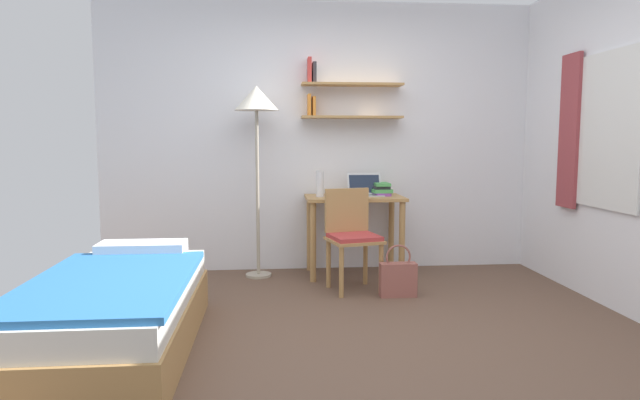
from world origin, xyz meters
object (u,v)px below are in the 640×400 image
(book_stack, at_px, (381,189))
(handbag, at_px, (398,278))
(desk, at_px, (354,213))
(desk_chair, at_px, (352,234))
(bed, at_px, (117,312))
(standing_lamp, at_px, (257,109))
(laptop, at_px, (365,190))
(water_bottle, at_px, (320,184))

(book_stack, relative_size, handbag, 0.58)
(desk, xyz_separation_m, desk_chair, (-0.09, -0.50, -0.11))
(bed, distance_m, book_stack, 2.75)
(standing_lamp, height_order, handbag, standing_lamp)
(laptop, bearing_deg, bed, -135.15)
(desk, height_order, book_stack, book_stack)
(standing_lamp, bearing_deg, water_bottle, -5.02)
(desk_chair, bearing_deg, handbag, -37.35)
(desk, bearing_deg, standing_lamp, 178.77)
(bed, relative_size, book_stack, 7.27)
(bed, distance_m, standing_lamp, 2.36)
(book_stack, bearing_deg, water_bottle, -171.79)
(book_stack, bearing_deg, bed, -137.46)
(standing_lamp, bearing_deg, desk_chair, -32.55)
(laptop, distance_m, book_stack, 0.15)
(water_bottle, bearing_deg, desk, 5.45)
(desk, distance_m, handbag, 0.91)
(bed, bearing_deg, laptop, 44.85)
(bed, relative_size, standing_lamp, 1.04)
(water_bottle, height_order, handbag, water_bottle)
(standing_lamp, distance_m, handbag, 1.98)
(book_stack, xyz_separation_m, handbag, (-0.01, -0.81, -0.66))
(bed, height_order, standing_lamp, standing_lamp)
(desk, xyz_separation_m, laptop, (0.11, 0.05, 0.21))
(bed, height_order, book_stack, book_stack)
(desk, xyz_separation_m, water_bottle, (-0.33, -0.03, 0.28))
(desk, height_order, handbag, desk)
(laptop, relative_size, handbag, 0.76)
(standing_lamp, distance_m, water_bottle, 0.90)
(desk_chair, height_order, book_stack, book_stack)
(standing_lamp, bearing_deg, book_stack, 1.69)
(standing_lamp, height_order, laptop, standing_lamp)
(standing_lamp, relative_size, water_bottle, 7.31)
(bed, distance_m, handbag, 2.21)
(desk, xyz_separation_m, book_stack, (0.26, 0.05, 0.22))
(bed, xyz_separation_m, handbag, (1.97, 1.00, -0.09))
(bed, height_order, desk, desk)
(laptop, xyz_separation_m, book_stack, (0.15, 0.00, 0.00))
(bed, relative_size, desk_chair, 2.13)
(desk, distance_m, laptop, 0.24)
(bed, bearing_deg, standing_lamp, 65.46)
(laptop, bearing_deg, desk_chair, -110.25)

